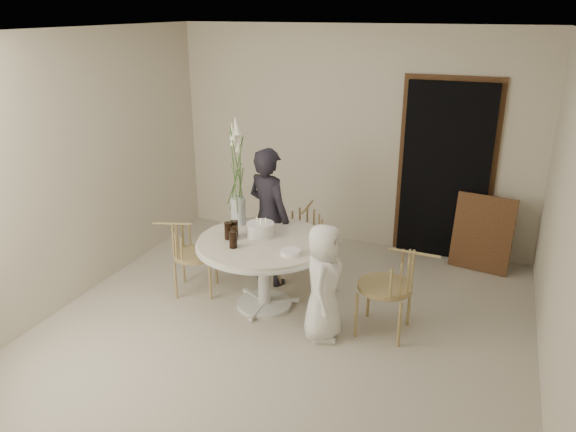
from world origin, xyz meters
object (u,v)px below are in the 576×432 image
(chair_left, at_px, (184,247))
(girl, at_px, (269,217))
(boy, at_px, (324,283))
(flower_vase, at_px, (237,184))
(birthday_cake, at_px, (260,229))
(chair_right, at_px, (399,280))
(chair_far, at_px, (304,233))
(table, at_px, (264,250))

(chair_left, xyz_separation_m, girl, (0.74, 0.54, 0.25))
(boy, relative_size, flower_vase, 0.97)
(chair_left, height_order, boy, boy)
(birthday_cake, bearing_deg, chair_right, -5.66)
(birthday_cake, bearing_deg, girl, 102.25)
(chair_far, height_order, girl, girl)
(girl, bearing_deg, chair_left, 60.13)
(table, distance_m, birthday_cake, 0.22)
(chair_right, relative_size, birthday_cake, 3.13)
(chair_right, bearing_deg, boy, -62.90)
(chair_right, height_order, boy, boy)
(table, bearing_deg, chair_far, 78.77)
(chair_left, bearing_deg, chair_right, -109.36)
(chair_left, distance_m, flower_vase, 0.88)
(chair_far, relative_size, boy, 0.73)
(chair_right, relative_size, girl, 0.57)
(chair_right, bearing_deg, birthday_cake, -92.87)
(chair_far, height_order, chair_right, chair_right)
(boy, bearing_deg, chair_far, 20.02)
(chair_far, xyz_separation_m, chair_right, (1.19, -0.83, 0.04))
(chair_left, distance_m, boy, 1.67)
(boy, relative_size, birthday_cake, 3.98)
(chair_far, distance_m, chair_right, 1.45)
(chair_far, distance_m, birthday_cake, 0.77)
(girl, bearing_deg, table, 131.45)
(table, height_order, birthday_cake, birthday_cake)
(chair_far, bearing_deg, boy, -65.70)
(chair_far, distance_m, chair_left, 1.32)
(chair_far, distance_m, flower_vase, 0.98)
(girl, bearing_deg, chair_far, -120.30)
(chair_far, height_order, boy, boy)
(chair_far, xyz_separation_m, boy, (0.57, -1.11, 0.03))
(table, height_order, boy, boy)
(boy, height_order, birthday_cake, boy)
(table, bearing_deg, birthday_cake, 128.60)
(girl, bearing_deg, chair_right, -177.36)
(chair_right, xyz_separation_m, flower_vase, (-1.77, 0.36, 0.61))
(chair_far, relative_size, chair_right, 0.93)
(chair_right, relative_size, chair_left, 1.10)
(table, xyz_separation_m, chair_far, (0.15, 0.78, -0.09))
(chair_left, xyz_separation_m, boy, (1.64, -0.34, 0.04))
(chair_right, distance_m, flower_vase, 1.90)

